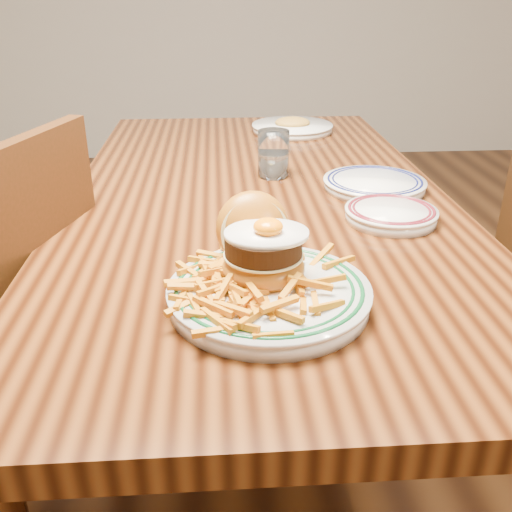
{
  "coord_description": "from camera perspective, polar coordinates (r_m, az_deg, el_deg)",
  "views": [
    {
      "loc": [
        -0.09,
        -1.23,
        1.18
      ],
      "look_at": [
        -0.04,
        -0.46,
        0.81
      ],
      "focal_mm": 40.0,
      "sensor_mm": 36.0,
      "label": 1
    }
  ],
  "objects": [
    {
      "name": "floor",
      "position": [
        1.71,
        0.16,
        -18.02
      ],
      "size": [
        6.0,
        6.0,
        0.0
      ],
      "primitive_type": "plane",
      "color": "black",
      "rests_on": "ground"
    },
    {
      "name": "table",
      "position": [
        1.34,
        0.2,
        2.88
      ],
      "size": [
        0.85,
        1.6,
        0.75
      ],
      "color": "black",
      "rests_on": "floor"
    },
    {
      "name": "main_plate",
      "position": [
        0.85,
        1.04,
        -1.9
      ],
      "size": [
        0.3,
        0.32,
        0.15
      ],
      "rotation": [
        0.0,
        0.0,
        0.16
      ],
      "color": "silver",
      "rests_on": "table"
    },
    {
      "name": "side_plate",
      "position": [
        1.17,
        13.35,
        4.19
      ],
      "size": [
        0.18,
        0.18,
        0.03
      ],
      "rotation": [
        0.0,
        0.0,
        0.43
      ],
      "color": "silver",
      "rests_on": "table"
    },
    {
      "name": "rear_plate",
      "position": [
        1.35,
        11.75,
        7.14
      ],
      "size": [
        0.23,
        0.23,
        0.03
      ],
      "rotation": [
        0.0,
        0.0,
        0.08
      ],
      "color": "silver",
      "rests_on": "table"
    },
    {
      "name": "water_glass",
      "position": [
        1.41,
        1.75,
        9.92
      ],
      "size": [
        0.08,
        0.08,
        0.11
      ],
      "color": "white",
      "rests_on": "table"
    },
    {
      "name": "far_plate",
      "position": [
        1.87,
        3.65,
        12.76
      ],
      "size": [
        0.26,
        0.26,
        0.05
      ],
      "rotation": [
        0.0,
        0.0,
        0.04
      ],
      "color": "silver",
      "rests_on": "table"
    }
  ]
}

